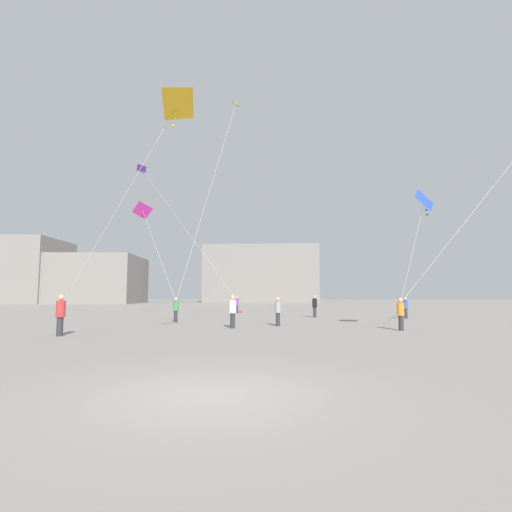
# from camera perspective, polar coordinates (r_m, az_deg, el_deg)

# --- Properties ---
(ground_plane) EXTENTS (300.00, 300.00, 0.00)m
(ground_plane) POSITION_cam_1_polar(r_m,az_deg,el_deg) (7.30, -6.86, -19.24)
(ground_plane) COLOR gray
(person_in_purple) EXTENTS (0.35, 0.35, 1.59)m
(person_in_purple) POSITION_cam_1_polar(r_m,az_deg,el_deg) (38.43, -2.78, -6.93)
(person_in_purple) COLOR #2D2D33
(person_in_purple) RESTS_ON ground_plane
(person_in_white) EXTENTS (0.37, 0.37, 1.72)m
(person_in_white) POSITION_cam_1_polar(r_m,az_deg,el_deg) (20.77, -3.39, -7.80)
(person_in_white) COLOR #2D2D33
(person_in_white) RESTS_ON ground_plane
(person_in_blue) EXTENTS (0.34, 0.34, 1.57)m
(person_in_blue) POSITION_cam_1_polar(r_m,az_deg,el_deg) (31.45, 20.80, -6.87)
(person_in_blue) COLOR #2D2D33
(person_in_blue) RESTS_ON ground_plane
(person_in_grey) EXTENTS (0.35, 0.35, 1.60)m
(person_in_grey) POSITION_cam_1_polar(r_m,az_deg,el_deg) (22.29, 3.18, -7.82)
(person_in_grey) COLOR #2D2D33
(person_in_grey) RESTS_ON ground_plane
(person_in_black) EXTENTS (0.37, 0.37, 1.69)m
(person_in_black) POSITION_cam_1_polar(r_m,az_deg,el_deg) (31.14, 8.48, -7.06)
(person_in_black) COLOR #2D2D33
(person_in_black) RESTS_ON ground_plane
(person_in_red) EXTENTS (0.38, 0.38, 1.74)m
(person_in_red) POSITION_cam_1_polar(r_m,az_deg,el_deg) (18.76, -26.40, -7.41)
(person_in_red) COLOR #2D2D33
(person_in_red) RESTS_ON ground_plane
(person_in_orange) EXTENTS (0.34, 0.34, 1.58)m
(person_in_orange) POSITION_cam_1_polar(r_m,az_deg,el_deg) (20.74, 20.17, -7.67)
(person_in_orange) COLOR #2D2D33
(person_in_orange) RESTS_ON ground_plane
(person_in_green) EXTENTS (0.34, 0.34, 1.57)m
(person_in_green) POSITION_cam_1_polar(r_m,az_deg,el_deg) (26.11, -11.51, -7.44)
(person_in_green) COLOR #2D2D33
(person_in_green) RESTS_ON ground_plane
(kite_violet_delta) EXTENTS (11.30, 3.17, 14.25)m
(kite_violet_delta) POSITION_cam_1_polar(r_m,az_deg,el_deg) (44.79, -15.85, 11.61)
(kite_violet_delta) COLOR purple
(kite_magenta_delta) EXTENTS (5.64, 7.83, 8.11)m
(kite_magenta_delta) POSITION_cam_1_polar(r_m,az_deg,el_deg) (34.90, -16.01, 6.22)
(kite_magenta_delta) COLOR #D12899
(kite_cobalt_delta) EXTENTS (1.84, 1.40, 5.45)m
(kite_cobalt_delta) POSITION_cam_1_polar(r_m,az_deg,el_deg) (20.95, 23.24, 7.30)
(kite_cobalt_delta) COLOR blue
(kite_lime_diamond) EXTENTS (4.08, 3.29, 14.98)m
(kite_lime_diamond) POSITION_cam_1_polar(r_m,az_deg,el_deg) (31.41, -3.06, 20.58)
(kite_lime_diamond) COLOR #8CD12D
(kite_amber_delta) EXTENTS (6.23, 4.16, 7.57)m
(kite_amber_delta) POSITION_cam_1_polar(r_m,az_deg,el_deg) (15.25, -11.48, 20.36)
(kite_amber_delta) COLOR yellow
(building_left_hall) EXTENTS (24.14, 16.44, 13.29)m
(building_left_hall) POSITION_cam_1_polar(r_m,az_deg,el_deg) (98.25, -32.72, -1.90)
(building_left_hall) COLOR gray
(building_left_hall) RESTS_ON ground_plane
(building_centre_hall) EXTENTS (20.93, 18.73, 9.96)m
(building_centre_hall) POSITION_cam_1_polar(r_m,az_deg,el_deg) (91.24, -22.60, -3.19)
(building_centre_hall) COLOR gray
(building_centre_hall) RESTS_ON ground_plane
(building_right_hall) EXTENTS (28.08, 16.03, 13.73)m
(building_right_hall) POSITION_cam_1_polar(r_m,az_deg,el_deg) (98.93, 0.90, -2.69)
(building_right_hall) COLOR gray
(building_right_hall) RESTS_ON ground_plane
(handbag_beside_flyer) EXTENTS (0.34, 0.21, 0.24)m
(handbag_beside_flyer) POSITION_cam_1_polar(r_m,az_deg,el_deg) (38.53, -2.25, -8.04)
(handbag_beside_flyer) COLOR maroon
(handbag_beside_flyer) RESTS_ON ground_plane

